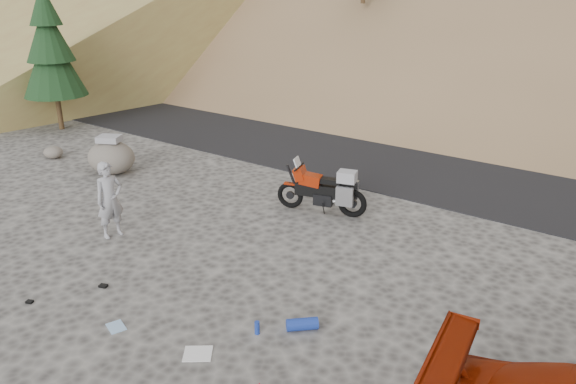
# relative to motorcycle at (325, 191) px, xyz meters

# --- Properties ---
(ground) EXTENTS (140.00, 140.00, 0.00)m
(ground) POSITION_rel_motorcycle_xyz_m (-0.95, -3.65, -0.56)
(ground) COLOR #3E3C39
(ground) RESTS_ON ground
(road) EXTENTS (120.00, 7.00, 0.05)m
(road) POSITION_rel_motorcycle_xyz_m (-0.95, 5.35, -0.56)
(road) COLOR black
(road) RESTS_ON ground
(conifer_verge) EXTENTS (2.20, 2.20, 5.04)m
(conifer_verge) POSITION_rel_motorcycle_xyz_m (-11.95, 0.85, 2.33)
(conifer_verge) COLOR #332312
(conifer_verge) RESTS_ON ground
(motorcycle) EXTENTS (2.15, 0.98, 1.31)m
(motorcycle) POSITION_rel_motorcycle_xyz_m (0.00, 0.00, 0.00)
(motorcycle) COLOR black
(motorcycle) RESTS_ON ground
(man) EXTENTS (0.50, 0.67, 1.67)m
(man) POSITION_rel_motorcycle_xyz_m (-3.01, -3.75, -0.56)
(man) COLOR #96959B
(man) RESTS_ON ground
(boulder) EXTENTS (1.69, 1.54, 1.10)m
(boulder) POSITION_rel_motorcycle_xyz_m (-6.41, -1.15, -0.08)
(boulder) COLOR #605B52
(boulder) RESTS_ON ground
(small_rock) EXTENTS (0.74, 0.69, 0.37)m
(small_rock) POSITION_rel_motorcycle_xyz_m (-9.03, -1.34, -0.38)
(small_rock) COLOR #605B52
(small_rock) RESTS_ON ground
(gear_white_cloth) EXTENTS (0.56, 0.55, 0.01)m
(gear_white_cloth) POSITION_rel_motorcycle_xyz_m (1.35, -5.61, -0.55)
(gear_white_cloth) COLOR white
(gear_white_cloth) RESTS_ON ground
(gear_blue_mat) EXTENTS (0.50, 0.49, 0.20)m
(gear_blue_mat) POSITION_rel_motorcycle_xyz_m (2.25, -4.18, -0.46)
(gear_blue_mat) COLOR navy
(gear_blue_mat) RESTS_ON ground
(gear_bottle) EXTENTS (0.10, 0.10, 0.22)m
(gear_bottle) POSITION_rel_motorcycle_xyz_m (1.74, -4.69, -0.45)
(gear_bottle) COLOR navy
(gear_bottle) RESTS_ON ground
(gear_glove_a) EXTENTS (0.17, 0.15, 0.04)m
(gear_glove_a) POSITION_rel_motorcycle_xyz_m (-1.40, -5.23, -0.54)
(gear_glove_a) COLOR black
(gear_glove_a) RESTS_ON ground
(gear_glove_b) EXTENTS (0.14, 0.13, 0.04)m
(gear_glove_b) POSITION_rel_motorcycle_xyz_m (-1.99, -6.31, -0.54)
(gear_glove_b) COLOR black
(gear_glove_b) RESTS_ON ground
(gear_blue_cloth) EXTENTS (0.40, 0.35, 0.01)m
(gear_blue_cloth) POSITION_rel_motorcycle_xyz_m (-0.20, -5.89, -0.55)
(gear_blue_cloth) COLOR #91B9E1
(gear_blue_cloth) RESTS_ON ground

